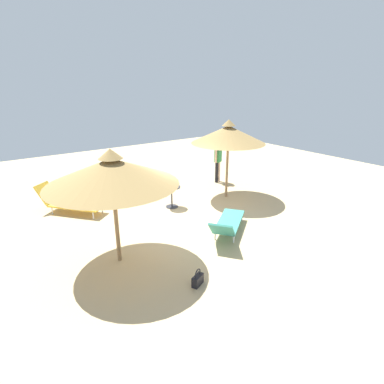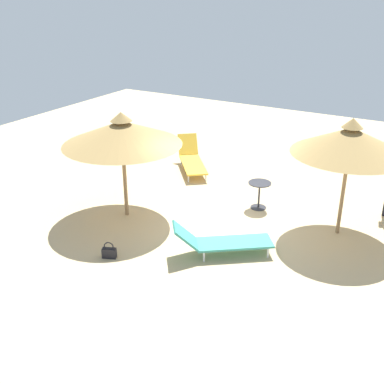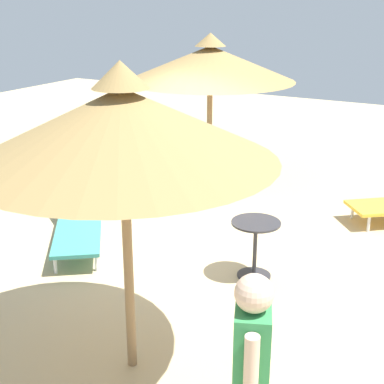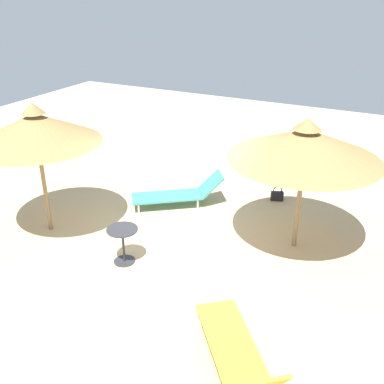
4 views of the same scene
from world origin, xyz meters
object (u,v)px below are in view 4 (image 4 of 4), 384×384
parasol_umbrella_edge (36,128)px  lounge_chair_far_left (179,193)px  lounge_chair_back (238,354)px  handbag (277,195)px  side_table_round (123,240)px  parasol_umbrella_near_left (305,144)px

parasol_umbrella_edge → lounge_chair_far_left: (1.99, 2.28, -1.97)m
parasol_umbrella_edge → lounge_chair_back: 5.81m
parasol_umbrella_edge → handbag: (4.01, 3.62, -2.17)m
side_table_round → lounge_chair_far_left: bearing=94.0°
parasol_umbrella_edge → parasol_umbrella_near_left: bearing=19.5°
handbag → parasol_umbrella_edge: bearing=-138.0°
parasol_umbrella_edge → side_table_round: parasol_umbrella_edge is taller
lounge_chair_back → parasol_umbrella_near_left: bearing=92.8°
lounge_chair_far_left → handbag: lounge_chair_far_left is taller
parasol_umbrella_near_left → lounge_chair_back: (0.18, -3.64, -1.84)m
parasol_umbrella_near_left → lounge_chair_far_left: parasol_umbrella_near_left is taller
side_table_round → handbag: bearing=64.9°
parasol_umbrella_near_left → side_table_round: 3.87m
parasol_umbrella_near_left → handbag: 2.94m
parasol_umbrella_edge → handbag: parasol_umbrella_edge is taller
parasol_umbrella_near_left → handbag: (-0.94, 1.86, -2.07)m
parasol_umbrella_edge → handbag: size_ratio=7.32×
handbag → side_table_round: (-1.84, -3.93, 0.37)m
handbag → lounge_chair_far_left: bearing=-146.6°
side_table_round → lounge_chair_back: bearing=-27.9°
parasol_umbrella_near_left → parasol_umbrella_edge: bearing=-160.5°
parasol_umbrella_near_left → lounge_chair_far_left: size_ratio=1.38×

